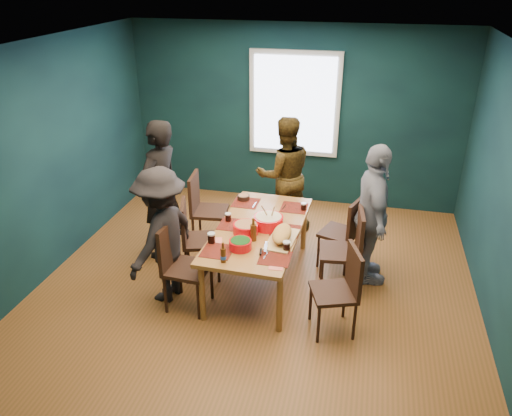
{
  "coord_description": "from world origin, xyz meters",
  "views": [
    {
      "loc": [
        1.11,
        -4.78,
        3.39
      ],
      "look_at": [
        -0.03,
        0.11,
        0.95
      ],
      "focal_mm": 35.0,
      "sensor_mm": 36.0,
      "label": 1
    }
  ],
  "objects": [
    {
      "name": "room",
      "position": [
        0.0,
        0.27,
        1.37
      ],
      "size": [
        5.01,
        5.01,
        2.71
      ],
      "color": "brown",
      "rests_on": "ground"
    },
    {
      "name": "dining_table",
      "position": [
        0.0,
        0.1,
        0.64
      ],
      "size": [
        0.99,
        1.89,
        0.71
      ],
      "rotation": [
        0.0,
        0.0,
        -0.03
      ],
      "color": "#A96E32",
      "rests_on": "floor"
    },
    {
      "name": "chair_left_far",
      "position": [
        -0.92,
        0.81,
        0.57
      ],
      "size": [
        0.49,
        0.49,
        0.99
      ],
      "rotation": [
        0.0,
        0.0,
        0.11
      ],
      "color": "black",
      "rests_on": "floor"
    },
    {
      "name": "chair_left_mid",
      "position": [
        -0.77,
        0.04,
        0.56
      ],
      "size": [
        0.55,
        0.55,
        0.96
      ],
      "rotation": [
        0.0,
        0.0,
        0.3
      ],
      "color": "black",
      "rests_on": "floor"
    },
    {
      "name": "chair_left_near",
      "position": [
        -0.72,
        -0.55,
        0.57
      ],
      "size": [
        0.47,
        0.47,
        0.98
      ],
      "rotation": [
        0.0,
        0.0,
        -0.06
      ],
      "color": "black",
      "rests_on": "floor"
    },
    {
      "name": "chair_right_far",
      "position": [
        0.97,
        0.63,
        0.54
      ],
      "size": [
        0.54,
        0.54,
        0.93
      ],
      "rotation": [
        0.0,
        0.0,
        -0.34
      ],
      "color": "black",
      "rests_on": "floor"
    },
    {
      "name": "chair_right_mid",
      "position": [
        1.02,
        0.16,
        0.58
      ],
      "size": [
        0.5,
        0.5,
        1.0
      ],
      "rotation": [
        0.0,
        0.0,
        0.12
      ],
      "color": "black",
      "rests_on": "floor"
    },
    {
      "name": "chair_right_near",
      "position": [
        1.01,
        -0.58,
        0.55
      ],
      "size": [
        0.54,
        0.54,
        0.94
      ],
      "rotation": [
        0.0,
        0.0,
        0.35
      ],
      "color": "black",
      "rests_on": "floor"
    },
    {
      "name": "person_far_left",
      "position": [
        -1.32,
        0.43,
        0.89
      ],
      "size": [
        0.58,
        0.74,
        1.79
      ],
      "primitive_type": "imported",
      "rotation": [
        0.0,
        0.0,
        4.45
      ],
      "color": "black",
      "rests_on": "floor"
    },
    {
      "name": "person_back",
      "position": [
        0.05,
        1.48,
        0.82
      ],
      "size": [
        0.97,
        0.88,
        1.63
      ],
      "primitive_type": "imported",
      "rotation": [
        0.0,
        0.0,
        3.54
      ],
      "color": "black",
      "rests_on": "floor"
    },
    {
      "name": "person_right",
      "position": [
        1.25,
        0.43,
        0.84
      ],
      "size": [
        0.61,
        1.05,
        1.68
      ],
      "primitive_type": "imported",
      "rotation": [
        0.0,
        0.0,
        1.79
      ],
      "color": "silver",
      "rests_on": "floor"
    },
    {
      "name": "person_near_left",
      "position": [
        -0.95,
        -0.43,
        0.77
      ],
      "size": [
        0.8,
        1.11,
        1.55
      ],
      "primitive_type": "imported",
      "rotation": [
        0.0,
        0.0,
        4.47
      ],
      "color": "black",
      "rests_on": "floor"
    },
    {
      "name": "bowl_salad",
      "position": [
        -0.11,
        -0.06,
        0.77
      ],
      "size": [
        0.28,
        0.28,
        0.12
      ],
      "color": "red",
      "rests_on": "dining_table"
    },
    {
      "name": "bowl_dumpling",
      "position": [
        0.11,
        0.14,
        0.78
      ],
      "size": [
        0.34,
        0.34,
        0.31
      ],
      "color": "red",
      "rests_on": "dining_table"
    },
    {
      "name": "bowl_herbs",
      "position": [
        -0.08,
        -0.4,
        0.76
      ],
      "size": [
        0.24,
        0.24,
        0.1
      ],
      "color": "red",
      "rests_on": "dining_table"
    },
    {
      "name": "cutting_board",
      "position": [
        0.31,
        -0.13,
        0.78
      ],
      "size": [
        0.34,
        0.69,
        0.15
      ],
      "rotation": [
        0.0,
        0.0,
        -0.1
      ],
      "color": "tan",
      "rests_on": "dining_table"
    },
    {
      "name": "small_bowl",
      "position": [
        -0.36,
        0.79,
        0.74
      ],
      "size": [
        0.16,
        0.16,
        0.07
      ],
      "color": "black",
      "rests_on": "dining_table"
    },
    {
      "name": "beer_bottle_a",
      "position": [
        -0.18,
        -0.69,
        0.79
      ],
      "size": [
        0.06,
        0.06,
        0.22
      ],
      "color": "#47250C",
      "rests_on": "dining_table"
    },
    {
      "name": "beer_bottle_b",
      "position": [
        0.01,
        -0.19,
        0.81
      ],
      "size": [
        0.07,
        0.07,
        0.27
      ],
      "color": "#47250C",
      "rests_on": "dining_table"
    },
    {
      "name": "cola_glass_a",
      "position": [
        -0.42,
        -0.35,
        0.77
      ],
      "size": [
        0.08,
        0.08,
        0.12
      ],
      "color": "black",
      "rests_on": "dining_table"
    },
    {
      "name": "cola_glass_b",
      "position": [
        0.4,
        -0.34,
        0.77
      ],
      "size": [
        0.08,
        0.08,
        0.11
      ],
      "color": "black",
      "rests_on": "dining_table"
    },
    {
      "name": "cola_glass_c",
      "position": [
        0.43,
        0.67,
        0.76
      ],
      "size": [
        0.07,
        0.07,
        0.09
      ],
      "color": "black",
      "rests_on": "dining_table"
    },
    {
      "name": "cola_glass_d",
      "position": [
        -0.38,
        0.18,
        0.76
      ],
      "size": [
        0.07,
        0.07,
        0.1
      ],
      "color": "black",
      "rests_on": "dining_table"
    },
    {
      "name": "napkin_a",
      "position": [
        0.38,
        0.16,
        0.71
      ],
      "size": [
        0.19,
        0.19,
        0.0
      ],
      "primitive_type": "cube",
      "rotation": [
        0.0,
        0.0,
        0.22
      ],
      "color": "#EF6F65",
      "rests_on": "dining_table"
    },
    {
      "name": "napkin_b",
      "position": [
        -0.39,
        -0.3,
        0.71
      ],
      "size": [
        0.16,
        0.16,
        0.0
      ],
      "primitive_type": "cube",
      "rotation": [
        0.0,
        0.0,
        0.26
      ],
      "color": "#EF6F65",
      "rests_on": "dining_table"
    },
    {
      "name": "napkin_c",
      "position": [
        0.35,
        -0.65,
        0.71
      ],
      "size": [
        0.15,
        0.15,
        0.0
      ],
      "primitive_type": "cube",
      "rotation": [
        0.0,
        0.0,
        0.09
      ],
      "color": "#EF6F65",
      "rests_on": "dining_table"
    }
  ]
}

